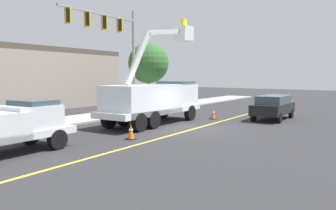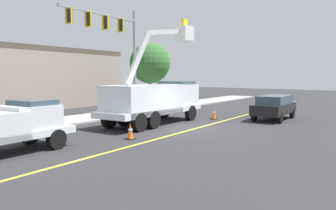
{
  "view_description": "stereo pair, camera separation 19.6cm",
  "coord_description": "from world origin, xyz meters",
  "px_view_note": "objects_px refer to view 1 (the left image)",
  "views": [
    {
      "loc": [
        -15.2,
        -11.27,
        3.05
      ],
      "look_at": [
        -1.05,
        1.08,
        1.4
      ],
      "focal_mm": 35.24,
      "sensor_mm": 36.0,
      "label": 1
    },
    {
      "loc": [
        -15.07,
        -11.42,
        3.05
      ],
      "look_at": [
        -1.05,
        1.08,
        1.4
      ],
      "focal_mm": 35.24,
      "sensor_mm": 36.0,
      "label": 2
    }
  ],
  "objects_px": {
    "utility_bucket_truck": "(155,99)",
    "traffic_signal_mast": "(112,37)",
    "passing_minivan": "(273,106)",
    "traffic_cone_mid_rear": "(213,114)",
    "service_pickup_truck": "(0,127)",
    "traffic_cone_mid_front": "(131,132)"
  },
  "relations": [
    {
      "from": "utility_bucket_truck",
      "to": "traffic_cone_mid_front",
      "type": "relative_size",
      "value": 11.31
    },
    {
      "from": "service_pickup_truck",
      "to": "traffic_cone_mid_front",
      "type": "relative_size",
      "value": 7.8
    },
    {
      "from": "service_pickup_truck",
      "to": "traffic_cone_mid_front",
      "type": "xyz_separation_m",
      "value": [
        5.5,
        -1.36,
        -0.75
      ]
    },
    {
      "from": "passing_minivan",
      "to": "traffic_cone_mid_front",
      "type": "relative_size",
      "value": 6.7
    },
    {
      "from": "service_pickup_truck",
      "to": "traffic_signal_mast",
      "type": "distance_m",
      "value": 12.98
    },
    {
      "from": "service_pickup_truck",
      "to": "traffic_cone_mid_rear",
      "type": "relative_size",
      "value": 7.49
    },
    {
      "from": "utility_bucket_truck",
      "to": "traffic_signal_mast",
      "type": "bearing_deg",
      "value": 84.85
    },
    {
      "from": "passing_minivan",
      "to": "traffic_cone_mid_front",
      "type": "distance_m",
      "value": 11.81
    },
    {
      "from": "traffic_cone_mid_front",
      "to": "traffic_cone_mid_rear",
      "type": "distance_m",
      "value": 9.04
    },
    {
      "from": "traffic_cone_mid_front",
      "to": "traffic_signal_mast",
      "type": "height_order",
      "value": "traffic_signal_mast"
    },
    {
      "from": "passing_minivan",
      "to": "traffic_cone_mid_rear",
      "type": "distance_m",
      "value": 4.26
    },
    {
      "from": "utility_bucket_truck",
      "to": "passing_minivan",
      "type": "bearing_deg",
      "value": -34.51
    },
    {
      "from": "utility_bucket_truck",
      "to": "passing_minivan",
      "type": "height_order",
      "value": "utility_bucket_truck"
    },
    {
      "from": "traffic_cone_mid_front",
      "to": "traffic_cone_mid_rear",
      "type": "height_order",
      "value": "traffic_cone_mid_rear"
    },
    {
      "from": "traffic_signal_mast",
      "to": "utility_bucket_truck",
      "type": "bearing_deg",
      "value": -95.15
    },
    {
      "from": "passing_minivan",
      "to": "traffic_cone_mid_rear",
      "type": "relative_size",
      "value": 6.44
    },
    {
      "from": "service_pickup_truck",
      "to": "passing_minivan",
      "type": "xyz_separation_m",
      "value": [
        17.11,
        -3.47,
        -0.15
      ]
    },
    {
      "from": "service_pickup_truck",
      "to": "utility_bucket_truck",
      "type": "bearing_deg",
      "value": 7.77
    },
    {
      "from": "passing_minivan",
      "to": "service_pickup_truck",
      "type": "bearing_deg",
      "value": 168.52
    },
    {
      "from": "traffic_cone_mid_rear",
      "to": "traffic_signal_mast",
      "type": "xyz_separation_m",
      "value": [
        -3.99,
        6.18,
        5.52
      ]
    },
    {
      "from": "utility_bucket_truck",
      "to": "traffic_signal_mast",
      "type": "relative_size",
      "value": 1.04
    },
    {
      "from": "traffic_signal_mast",
      "to": "service_pickup_truck",
      "type": "bearing_deg",
      "value": -150.19
    }
  ]
}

